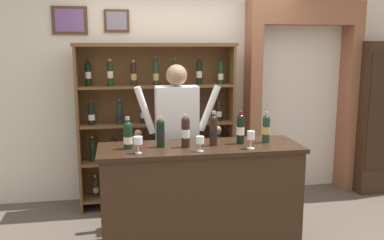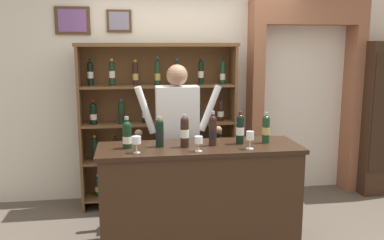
{
  "view_description": "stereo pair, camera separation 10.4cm",
  "coord_description": "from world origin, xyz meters",
  "px_view_note": "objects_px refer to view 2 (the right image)",
  "views": [
    {
      "loc": [
        -0.87,
        -3.71,
        1.92
      ],
      "look_at": [
        -0.15,
        0.32,
        1.17
      ],
      "focal_mm": 39.45,
      "sensor_mm": 36.0,
      "label": 1
    },
    {
      "loc": [
        -0.76,
        -3.73,
        1.92
      ],
      "look_at": [
        -0.15,
        0.32,
        1.17
      ],
      "focal_mm": 39.45,
      "sensor_mm": 36.0,
      "label": 2
    }
  ],
  "objects_px": {
    "tasting_counter": "(199,196)",
    "wine_glass_left": "(136,141)",
    "tasting_bottle_grappa": "(266,128)",
    "wine_glass_center": "(199,141)",
    "tasting_bottle_chianti": "(160,132)",
    "wine_glass_right": "(250,136)",
    "tasting_bottle_brunello": "(213,130)",
    "tasting_bottle_vin_santo": "(127,134)",
    "shopkeeper": "(177,127)",
    "side_cabinet": "(384,118)",
    "tasting_bottle_super_tuscan": "(240,128)",
    "wine_shelf": "(158,120)",
    "tasting_bottle_bianco": "(185,131)"
  },
  "relations": [
    {
      "from": "tasting_counter",
      "to": "wine_glass_left",
      "type": "relative_size",
      "value": 12.69
    },
    {
      "from": "tasting_bottle_grappa",
      "to": "wine_glass_center",
      "type": "height_order",
      "value": "tasting_bottle_grappa"
    },
    {
      "from": "tasting_bottle_chianti",
      "to": "tasting_bottle_grappa",
      "type": "xyz_separation_m",
      "value": [
        1.01,
        0.0,
        0.0
      ]
    },
    {
      "from": "wine_glass_center",
      "to": "wine_glass_right",
      "type": "relative_size",
      "value": 0.84
    },
    {
      "from": "tasting_bottle_chianti",
      "to": "tasting_bottle_brunello",
      "type": "height_order",
      "value": "tasting_bottle_brunello"
    },
    {
      "from": "tasting_bottle_vin_santo",
      "to": "wine_glass_left",
      "type": "xyz_separation_m",
      "value": [
        0.08,
        -0.18,
        -0.02
      ]
    },
    {
      "from": "tasting_counter",
      "to": "tasting_bottle_grappa",
      "type": "relative_size",
      "value": 6.36
    },
    {
      "from": "shopkeeper",
      "to": "side_cabinet",
      "type": "bearing_deg",
      "value": 12.1
    },
    {
      "from": "tasting_bottle_vin_santo",
      "to": "wine_glass_center",
      "type": "distance_m",
      "value": 0.65
    },
    {
      "from": "wine_glass_right",
      "to": "tasting_bottle_grappa",
      "type": "bearing_deg",
      "value": 43.58
    },
    {
      "from": "tasting_bottle_brunello",
      "to": "tasting_bottle_super_tuscan",
      "type": "distance_m",
      "value": 0.27
    },
    {
      "from": "tasting_counter",
      "to": "wine_glass_left",
      "type": "distance_m",
      "value": 0.85
    },
    {
      "from": "wine_shelf",
      "to": "tasting_bottle_bianco",
      "type": "xyz_separation_m",
      "value": [
        0.16,
        -1.17,
        0.11
      ]
    },
    {
      "from": "tasting_bottle_grappa",
      "to": "tasting_bottle_vin_santo",
      "type": "bearing_deg",
      "value": -179.51
    },
    {
      "from": "wine_glass_right",
      "to": "wine_glass_left",
      "type": "relative_size",
      "value": 1.1
    },
    {
      "from": "tasting_bottle_vin_santo",
      "to": "tasting_bottle_bianco",
      "type": "distance_m",
      "value": 0.52
    },
    {
      "from": "tasting_counter",
      "to": "wine_glass_left",
      "type": "xyz_separation_m",
      "value": [
        -0.58,
        -0.16,
        0.6
      ]
    },
    {
      "from": "tasting_bottle_super_tuscan",
      "to": "wine_glass_right",
      "type": "bearing_deg",
      "value": -79.99
    },
    {
      "from": "tasting_bottle_chianti",
      "to": "side_cabinet",
      "type": "bearing_deg",
      "value": 20.36
    },
    {
      "from": "side_cabinet",
      "to": "wine_glass_left",
      "type": "height_order",
      "value": "side_cabinet"
    },
    {
      "from": "tasting_bottle_vin_santo",
      "to": "tasting_bottle_super_tuscan",
      "type": "relative_size",
      "value": 0.94
    },
    {
      "from": "wine_glass_left",
      "to": "tasting_bottle_brunello",
      "type": "bearing_deg",
      "value": 13.65
    },
    {
      "from": "side_cabinet",
      "to": "tasting_bottle_bianco",
      "type": "bearing_deg",
      "value": -157.31
    },
    {
      "from": "tasting_bottle_chianti",
      "to": "wine_glass_right",
      "type": "height_order",
      "value": "tasting_bottle_chianti"
    },
    {
      "from": "tasting_bottle_chianti",
      "to": "wine_glass_center",
      "type": "height_order",
      "value": "tasting_bottle_chianti"
    },
    {
      "from": "wine_glass_left",
      "to": "tasting_bottle_vin_santo",
      "type": "bearing_deg",
      "value": 113.66
    },
    {
      "from": "tasting_counter",
      "to": "tasting_bottle_grappa",
      "type": "bearing_deg",
      "value": 2.49
    },
    {
      "from": "shopkeeper",
      "to": "tasting_bottle_bianco",
      "type": "bearing_deg",
      "value": -89.9
    },
    {
      "from": "wine_shelf",
      "to": "tasting_bottle_super_tuscan",
      "type": "xyz_separation_m",
      "value": [
        0.69,
        -1.13,
        0.11
      ]
    },
    {
      "from": "side_cabinet",
      "to": "tasting_bottle_super_tuscan",
      "type": "distance_m",
      "value": 2.45
    },
    {
      "from": "wine_glass_right",
      "to": "wine_glass_left",
      "type": "xyz_separation_m",
      "value": [
        -1.01,
        0.01,
        -0.01
      ]
    },
    {
      "from": "shopkeeper",
      "to": "tasting_bottle_chianti",
      "type": "xyz_separation_m",
      "value": [
        -0.22,
        -0.51,
        0.05
      ]
    },
    {
      "from": "side_cabinet",
      "to": "wine_glass_center",
      "type": "distance_m",
      "value": 2.93
    },
    {
      "from": "wine_shelf",
      "to": "tasting_bottle_brunello",
      "type": "bearing_deg",
      "value": -69.98
    },
    {
      "from": "wine_shelf",
      "to": "tasting_bottle_bianco",
      "type": "bearing_deg",
      "value": -82.46
    },
    {
      "from": "shopkeeper",
      "to": "tasting_bottle_brunello",
      "type": "height_order",
      "value": "shopkeeper"
    },
    {
      "from": "wine_glass_right",
      "to": "tasting_bottle_bianco",
      "type": "bearing_deg",
      "value": 164.3
    },
    {
      "from": "side_cabinet",
      "to": "tasting_bottle_bianco",
      "type": "distance_m",
      "value": 2.95
    },
    {
      "from": "side_cabinet",
      "to": "tasting_bottle_chianti",
      "type": "bearing_deg",
      "value": -159.64
    },
    {
      "from": "wine_shelf",
      "to": "tasting_bottle_super_tuscan",
      "type": "relative_size",
      "value": 6.2
    },
    {
      "from": "tasting_bottle_brunello",
      "to": "wine_glass_center",
      "type": "bearing_deg",
      "value": -129.4
    },
    {
      "from": "wine_glass_center",
      "to": "wine_glass_left",
      "type": "xyz_separation_m",
      "value": [
        -0.54,
        0.03,
        0.01
      ]
    },
    {
      "from": "wine_shelf",
      "to": "tasting_counter",
      "type": "height_order",
      "value": "wine_shelf"
    },
    {
      "from": "tasting_counter",
      "to": "tasting_bottle_grappa",
      "type": "xyz_separation_m",
      "value": [
        0.64,
        0.03,
        0.63
      ]
    },
    {
      "from": "tasting_bottle_chianti",
      "to": "tasting_bottle_brunello",
      "type": "bearing_deg",
      "value": -2.37
    },
    {
      "from": "tasting_bottle_bianco",
      "to": "tasting_bottle_super_tuscan",
      "type": "xyz_separation_m",
      "value": [
        0.53,
        0.05,
        -0.0
      ]
    },
    {
      "from": "shopkeeper",
      "to": "tasting_counter",
      "type": "bearing_deg",
      "value": -75.01
    },
    {
      "from": "shopkeeper",
      "to": "tasting_bottle_vin_santo",
      "type": "bearing_deg",
      "value": -135.02
    },
    {
      "from": "tasting_bottle_super_tuscan",
      "to": "tasting_bottle_brunello",
      "type": "bearing_deg",
      "value": -175.34
    },
    {
      "from": "tasting_bottle_vin_santo",
      "to": "tasting_bottle_chianti",
      "type": "bearing_deg",
      "value": 1.73
    }
  ]
}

